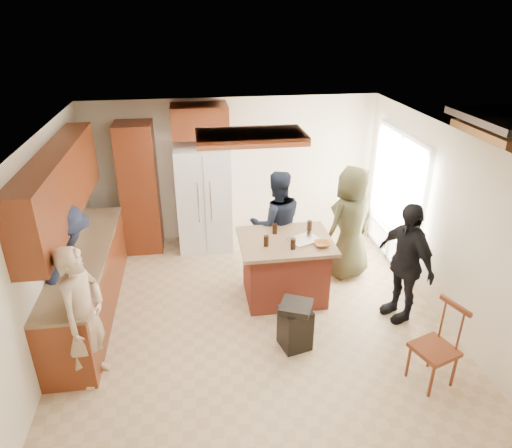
{
  "coord_description": "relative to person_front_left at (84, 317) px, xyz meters",
  "views": [
    {
      "loc": [
        -0.71,
        -5.09,
        3.85
      ],
      "look_at": [
        0.11,
        0.47,
        1.15
      ],
      "focal_mm": 32.0,
      "sensor_mm": 36.0,
      "label": 1
    }
  ],
  "objects": [
    {
      "name": "room_shell",
      "position": [
        6.33,
        2.55,
        0.02
      ],
      "size": [
        8.0,
        5.2,
        5.0
      ],
      "color": "tan",
      "rests_on": "ground"
    },
    {
      "name": "person_front_left",
      "position": [
        0.0,
        0.0,
        0.0
      ],
      "size": [
        0.64,
        0.73,
        1.69
      ],
      "primitive_type": "imported",
      "rotation": [
        0.0,
        0.0,
        1.21
      ],
      "color": "tan",
      "rests_on": "ground"
    },
    {
      "name": "person_behind_left",
      "position": [
        2.47,
        1.96,
        0.0
      ],
      "size": [
        0.85,
        0.55,
        1.7
      ],
      "primitive_type": "imported",
      "rotation": [
        0.0,
        0.0,
        3.19
      ],
      "color": "black",
      "rests_on": "ground"
    },
    {
      "name": "person_behind_right",
      "position": [
        3.56,
        1.74,
        0.04
      ],
      "size": [
        1.03,
        0.89,
        1.77
      ],
      "primitive_type": "imported",
      "rotation": [
        0.0,
        0.0,
        3.6
      ],
      "color": "#35361F",
      "rests_on": "ground"
    },
    {
      "name": "person_side_right",
      "position": [
        3.91,
        0.61,
        -0.01
      ],
      "size": [
        0.75,
        1.08,
        1.67
      ],
      "primitive_type": "imported",
      "rotation": [
        0.0,
        0.0,
        -1.29
      ],
      "color": "black",
      "rests_on": "ground"
    },
    {
      "name": "person_counter",
      "position": [
        -0.31,
        0.94,
        0.03
      ],
      "size": [
        0.71,
        1.2,
        1.75
      ],
      "primitive_type": "imported",
      "rotation": [
        0.0,
        0.0,
        1.39
      ],
      "color": "#191F32",
      "rests_on": "ground"
    },
    {
      "name": "left_cabinetry",
      "position": [
        -0.28,
        1.3,
        0.11
      ],
      "size": [
        0.64,
        3.0,
        2.3
      ],
      "color": "maroon",
      "rests_on": "ground"
    },
    {
      "name": "back_wall_units",
      "position": [
        0.63,
        3.1,
        0.53
      ],
      "size": [
        1.8,
        0.6,
        2.45
      ],
      "color": "maroon",
      "rests_on": "ground"
    },
    {
      "name": "refrigerator",
      "position": [
        1.41,
        3.02,
        0.05
      ],
      "size": [
        0.9,
        0.76,
        1.8
      ],
      "color": "white",
      "rests_on": "ground"
    },
    {
      "name": "kitchen_island",
      "position": [
        2.46,
        1.28,
        -0.37
      ],
      "size": [
        1.28,
        1.03,
        0.93
      ],
      "color": "#AB3F2C",
      "rests_on": "ground"
    },
    {
      "name": "island_items",
      "position": [
        2.69,
        1.18,
        0.12
      ],
      "size": [
        0.9,
        0.63,
        0.15
      ],
      "color": "silver",
      "rests_on": "kitchen_island"
    },
    {
      "name": "trash_bin",
      "position": [
        2.38,
        0.19,
        -0.53
      ],
      "size": [
        0.48,
        0.48,
        0.63
      ],
      "color": "black",
      "rests_on": "ground"
    },
    {
      "name": "spindle_chair",
      "position": [
        3.77,
        -0.6,
        -0.39
      ],
      "size": [
        0.53,
        0.53,
        0.99
      ],
      "color": "maroon",
      "rests_on": "ground"
    }
  ]
}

